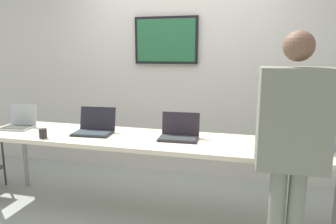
{
  "coord_description": "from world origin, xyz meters",
  "views": [
    {
      "loc": [
        0.84,
        -2.72,
        1.58
      ],
      "look_at": [
        0.12,
        0.04,
        1.03
      ],
      "focal_mm": 33.33,
      "sensor_mm": 36.0,
      "label": 1
    }
  ],
  "objects_px": {
    "workbench": "(155,143)",
    "person": "(292,137)",
    "coffee_mug": "(43,133)",
    "laptop_station_3": "(276,139)",
    "laptop_station_1": "(95,127)",
    "laptop_station_0": "(19,123)",
    "laptop_station_2": "(179,133)",
    "equipment_box": "(330,125)"
  },
  "relations": [
    {
      "from": "laptop_station_1",
      "to": "person",
      "type": "height_order",
      "value": "person"
    },
    {
      "from": "laptop_station_2",
      "to": "person",
      "type": "bearing_deg",
      "value": -37.12
    },
    {
      "from": "laptop_station_3",
      "to": "person",
      "type": "distance_m",
      "value": 0.73
    },
    {
      "from": "workbench",
      "to": "laptop_station_1",
      "type": "distance_m",
      "value": 0.65
    },
    {
      "from": "laptop_station_0",
      "to": "coffee_mug",
      "type": "relative_size",
      "value": 3.64
    },
    {
      "from": "laptop_station_0",
      "to": "laptop_station_1",
      "type": "distance_m",
      "value": 0.89
    },
    {
      "from": "workbench",
      "to": "laptop_station_2",
      "type": "bearing_deg",
      "value": 14.72
    },
    {
      "from": "laptop_station_3",
      "to": "coffee_mug",
      "type": "bearing_deg",
      "value": -171.21
    },
    {
      "from": "laptop_station_0",
      "to": "laptop_station_3",
      "type": "relative_size",
      "value": 0.83
    },
    {
      "from": "laptop_station_0",
      "to": "coffee_mug",
      "type": "xyz_separation_m",
      "value": [
        0.5,
        -0.29,
        -0.01
      ]
    },
    {
      "from": "person",
      "to": "coffee_mug",
      "type": "height_order",
      "value": "person"
    },
    {
      "from": "laptop_station_0",
      "to": "laptop_station_2",
      "type": "height_order",
      "value": "laptop_station_0"
    },
    {
      "from": "workbench",
      "to": "laptop_station_2",
      "type": "relative_size",
      "value": 9.49
    },
    {
      "from": "laptop_station_3",
      "to": "coffee_mug",
      "type": "height_order",
      "value": "laptop_station_3"
    },
    {
      "from": "laptop_station_2",
      "to": "person",
      "type": "relative_size",
      "value": 0.22
    },
    {
      "from": "laptop_station_1",
      "to": "laptop_station_2",
      "type": "xyz_separation_m",
      "value": [
        0.87,
        0.02,
        -0.0
      ]
    },
    {
      "from": "coffee_mug",
      "to": "equipment_box",
      "type": "bearing_deg",
      "value": 8.77
    },
    {
      "from": "workbench",
      "to": "laptop_station_1",
      "type": "bearing_deg",
      "value": 176.65
    },
    {
      "from": "workbench",
      "to": "laptop_station_0",
      "type": "relative_size",
      "value": 10.94
    },
    {
      "from": "laptop_station_0",
      "to": "laptop_station_2",
      "type": "distance_m",
      "value": 1.76
    },
    {
      "from": "coffee_mug",
      "to": "laptop_station_1",
      "type": "bearing_deg",
      "value": 36.45
    },
    {
      "from": "laptop_station_0",
      "to": "coffee_mug",
      "type": "height_order",
      "value": "laptop_station_0"
    },
    {
      "from": "workbench",
      "to": "laptop_station_3",
      "type": "xyz_separation_m",
      "value": [
        1.09,
        0.08,
        0.1
      ]
    },
    {
      "from": "laptop_station_0",
      "to": "laptop_station_1",
      "type": "relative_size",
      "value": 0.82
    },
    {
      "from": "laptop_station_2",
      "to": "person",
      "type": "xyz_separation_m",
      "value": [
        0.9,
        -0.68,
        0.21
      ]
    },
    {
      "from": "laptop_station_3",
      "to": "coffee_mug",
      "type": "xyz_separation_m",
      "value": [
        -2.12,
        -0.33,
        -0.01
      ]
    },
    {
      "from": "workbench",
      "to": "coffee_mug",
      "type": "height_order",
      "value": "coffee_mug"
    },
    {
      "from": "workbench",
      "to": "laptop_station_1",
      "type": "relative_size",
      "value": 8.96
    },
    {
      "from": "laptop_station_1",
      "to": "laptop_station_2",
      "type": "relative_size",
      "value": 1.06
    },
    {
      "from": "laptop_station_1",
      "to": "person",
      "type": "distance_m",
      "value": 1.9
    },
    {
      "from": "equipment_box",
      "to": "person",
      "type": "relative_size",
      "value": 0.23
    },
    {
      "from": "workbench",
      "to": "person",
      "type": "xyz_separation_m",
      "value": [
        1.13,
        -0.62,
        0.31
      ]
    },
    {
      "from": "equipment_box",
      "to": "coffee_mug",
      "type": "xyz_separation_m",
      "value": [
        -2.56,
        -0.39,
        -0.14
      ]
    },
    {
      "from": "laptop_station_0",
      "to": "laptop_station_2",
      "type": "relative_size",
      "value": 0.87
    },
    {
      "from": "laptop_station_1",
      "to": "laptop_station_2",
      "type": "distance_m",
      "value": 0.87
    },
    {
      "from": "laptop_station_3",
      "to": "equipment_box",
      "type": "bearing_deg",
      "value": 8.7
    },
    {
      "from": "laptop_station_1",
      "to": "coffee_mug",
      "type": "xyz_separation_m",
      "value": [
        -0.39,
        -0.29,
        -0.01
      ]
    },
    {
      "from": "workbench",
      "to": "laptop_station_0",
      "type": "distance_m",
      "value": 1.54
    },
    {
      "from": "equipment_box",
      "to": "laptop_station_0",
      "type": "relative_size",
      "value": 1.21
    },
    {
      "from": "workbench",
      "to": "laptop_station_3",
      "type": "height_order",
      "value": "laptop_station_3"
    },
    {
      "from": "laptop_station_0",
      "to": "laptop_station_2",
      "type": "bearing_deg",
      "value": 0.7
    },
    {
      "from": "laptop_station_2",
      "to": "laptop_station_3",
      "type": "relative_size",
      "value": 0.96
    }
  ]
}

